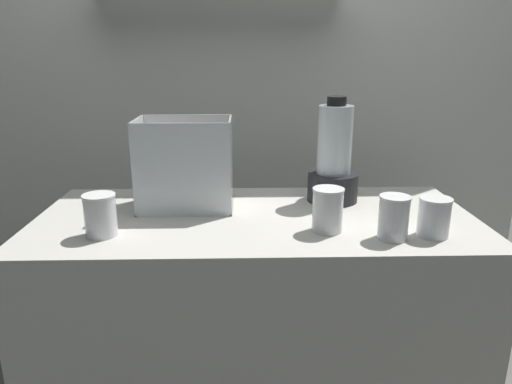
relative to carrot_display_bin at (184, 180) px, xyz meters
name	(u,v)px	position (x,y,z in m)	size (l,w,h in m)	color
counter	(256,337)	(0.24, -0.10, -0.54)	(1.40, 0.64, 0.90)	beige
back_wall_unit	(250,84)	(0.23, 0.67, 0.27)	(2.60, 0.24, 2.50)	silver
carrot_display_bin	(184,180)	(0.00, 0.00, 0.00)	(0.31, 0.20, 0.30)	white
blender_pitcher	(334,162)	(0.51, 0.06, 0.05)	(0.18, 0.18, 0.36)	black
juice_cup_beet_far_left	(101,218)	(-0.21, -0.25, -0.04)	(0.09, 0.09, 0.12)	white
juice_cup_mango_left	(328,212)	(0.44, -0.23, -0.04)	(0.09, 0.09, 0.13)	white
juice_cup_beet_middle	(393,220)	(0.62, -0.30, -0.04)	(0.09, 0.09, 0.12)	white
juice_cup_beet_right	(434,220)	(0.74, -0.28, -0.04)	(0.09, 0.09, 0.11)	white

